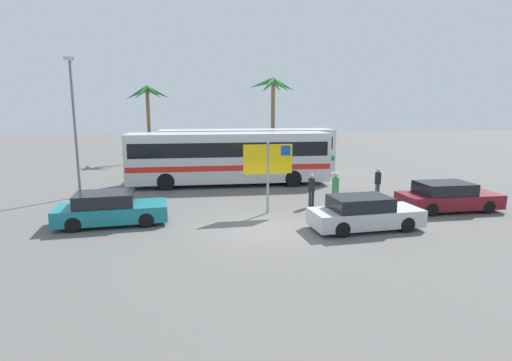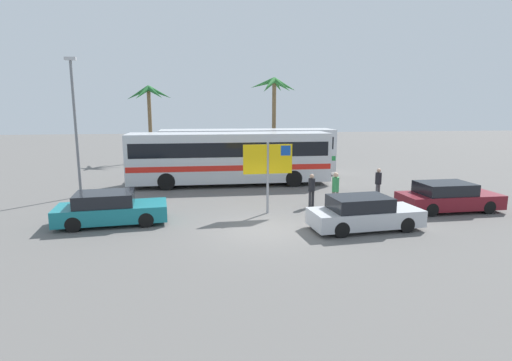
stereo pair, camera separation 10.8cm
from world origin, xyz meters
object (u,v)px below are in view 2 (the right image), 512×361
(car_teal, at_px, (110,209))
(car_maroon, at_px, (448,197))
(pedestrian_crossing_lot, at_px, (378,181))
(bus_front_coach, at_px, (230,156))
(pedestrian_near_sign, at_px, (335,188))
(ferry_sign, at_px, (269,162))
(car_silver, at_px, (364,214))
(bus_rear_coach, at_px, (248,149))
(pedestrian_by_bus, at_px, (312,188))

(car_teal, xyz_separation_m, car_maroon, (14.92, 0.11, 0.00))
(car_maroon, distance_m, pedestrian_crossing_lot, 3.52)
(car_maroon, relative_size, pedestrian_crossing_lot, 2.85)
(bus_front_coach, bearing_deg, pedestrian_near_sign, -56.75)
(ferry_sign, bearing_deg, car_silver, -44.27)
(bus_rear_coach, distance_m, car_teal, 13.43)
(car_maroon, xyz_separation_m, pedestrian_by_bus, (-6.01, 1.58, 0.29))
(car_teal, bearing_deg, pedestrian_crossing_lot, 7.10)
(bus_rear_coach, relative_size, car_silver, 2.71)
(bus_rear_coach, height_order, pedestrian_crossing_lot, bus_rear_coach)
(ferry_sign, height_order, car_silver, ferry_sign)
(ferry_sign, height_order, car_maroon, ferry_sign)
(pedestrian_by_bus, bearing_deg, ferry_sign, 87.52)
(car_teal, distance_m, car_silver, 10.15)
(pedestrian_near_sign, bearing_deg, pedestrian_by_bus, 90.10)
(car_teal, xyz_separation_m, pedestrian_crossing_lot, (12.81, 2.91, 0.29))
(bus_rear_coach, xyz_separation_m, car_maroon, (7.93, -11.31, -1.15))
(bus_front_coach, height_order, pedestrian_crossing_lot, bus_front_coach)
(bus_rear_coach, xyz_separation_m, ferry_sign, (-0.31, -10.59, 0.54))
(pedestrian_crossing_lot, distance_m, pedestrian_by_bus, 4.09)
(bus_front_coach, bearing_deg, pedestrian_crossing_lot, -33.73)
(car_teal, bearing_deg, pedestrian_near_sign, 0.53)
(car_teal, bearing_deg, car_maroon, -5.28)
(pedestrian_near_sign, distance_m, pedestrian_by_bus, 1.15)
(bus_rear_coach, relative_size, pedestrian_by_bus, 7.59)
(pedestrian_near_sign, distance_m, pedestrian_crossing_lot, 3.46)
(bus_front_coach, relative_size, bus_rear_coach, 1.00)
(bus_front_coach, bearing_deg, bus_rear_coach, 66.75)
(car_teal, bearing_deg, car_silver, -17.68)
(pedestrian_by_bus, bearing_deg, pedestrian_crossing_lot, -96.39)
(bus_front_coach, distance_m, pedestrian_by_bus, 7.10)
(car_teal, bearing_deg, bus_front_coach, 49.49)
(car_maroon, bearing_deg, bus_front_coach, 139.49)
(car_silver, bearing_deg, pedestrian_near_sign, 85.96)
(car_teal, distance_m, pedestrian_crossing_lot, 13.14)
(pedestrian_near_sign, bearing_deg, car_maroon, -68.20)
(ferry_sign, distance_m, pedestrian_by_bus, 2.77)
(pedestrian_crossing_lot, bearing_deg, bus_rear_coach, -179.52)
(bus_rear_coach, height_order, ferry_sign, ferry_sign)
(bus_rear_coach, distance_m, pedestrian_by_bus, 9.95)
(pedestrian_crossing_lot, xyz_separation_m, pedestrian_by_bus, (-3.90, -1.22, 0.00))
(bus_rear_coach, bearing_deg, pedestrian_near_sign, -74.42)
(pedestrian_crossing_lot, relative_size, pedestrian_by_bus, 1.00)
(car_silver, xyz_separation_m, pedestrian_by_bus, (-1.03, 3.80, 0.29))
(bus_rear_coach, distance_m, pedestrian_near_sign, 10.76)
(bus_front_coach, distance_m, ferry_sign, 7.13)
(car_teal, distance_m, pedestrian_by_bus, 9.07)
(ferry_sign, relative_size, pedestrian_by_bus, 2.01)
(bus_rear_coach, xyz_separation_m, car_teal, (-6.99, -11.41, -1.15))
(ferry_sign, bearing_deg, bus_front_coach, 97.79)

